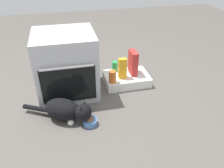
{
  "coord_description": "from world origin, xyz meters",
  "views": [
    {
      "loc": [
        0.02,
        -1.74,
        1.45
      ],
      "look_at": [
        0.45,
        0.14,
        0.25
      ],
      "focal_mm": 36.71,
      "sensor_mm": 36.0,
      "label": 1
    }
  ],
  "objects_px": {
    "oven": "(66,64)",
    "cat": "(66,110)",
    "food_bowl": "(90,122)",
    "cereal_box": "(133,63)",
    "soda_can": "(115,66)",
    "juice_carton": "(122,68)",
    "sauce_jar": "(112,77)",
    "pantry_cabinet": "(127,79)"
  },
  "relations": [
    {
      "from": "food_bowl",
      "to": "cat",
      "type": "relative_size",
      "value": 0.2
    },
    {
      "from": "oven",
      "to": "food_bowl",
      "type": "relative_size",
      "value": 5.27
    },
    {
      "from": "pantry_cabinet",
      "to": "oven",
      "type": "bearing_deg",
      "value": -177.65
    },
    {
      "from": "oven",
      "to": "food_bowl",
      "type": "xyz_separation_m",
      "value": [
        0.15,
        -0.61,
        -0.31
      ]
    },
    {
      "from": "oven",
      "to": "juice_carton",
      "type": "xyz_separation_m",
      "value": [
        0.62,
        -0.02,
        -0.11
      ]
    },
    {
      "from": "food_bowl",
      "to": "cat",
      "type": "distance_m",
      "value": 0.25
    },
    {
      "from": "pantry_cabinet",
      "to": "soda_can",
      "type": "height_order",
      "value": "soda_can"
    },
    {
      "from": "sauce_jar",
      "to": "soda_can",
      "type": "height_order",
      "value": "sauce_jar"
    },
    {
      "from": "juice_carton",
      "to": "sauce_jar",
      "type": "bearing_deg",
      "value": -150.5
    },
    {
      "from": "oven",
      "to": "soda_can",
      "type": "xyz_separation_m",
      "value": [
        0.57,
        0.16,
        -0.17
      ]
    },
    {
      "from": "pantry_cabinet",
      "to": "juice_carton",
      "type": "distance_m",
      "value": 0.19
    },
    {
      "from": "oven",
      "to": "cereal_box",
      "type": "relative_size",
      "value": 2.44
    },
    {
      "from": "oven",
      "to": "cereal_box",
      "type": "distance_m",
      "value": 0.77
    },
    {
      "from": "cat",
      "to": "sauce_jar",
      "type": "height_order",
      "value": "sauce_jar"
    },
    {
      "from": "pantry_cabinet",
      "to": "food_bowl",
      "type": "distance_m",
      "value": 0.84
    },
    {
      "from": "cat",
      "to": "sauce_jar",
      "type": "relative_size",
      "value": 4.62
    },
    {
      "from": "oven",
      "to": "cereal_box",
      "type": "bearing_deg",
      "value": 4.17
    },
    {
      "from": "pantry_cabinet",
      "to": "sauce_jar",
      "type": "bearing_deg",
      "value": -148.66
    },
    {
      "from": "cat",
      "to": "soda_can",
      "type": "xyz_separation_m",
      "value": [
        0.63,
        0.66,
        0.05
      ]
    },
    {
      "from": "juice_carton",
      "to": "cereal_box",
      "type": "bearing_deg",
      "value": 26.74
    },
    {
      "from": "oven",
      "to": "cat",
      "type": "xyz_separation_m",
      "value": [
        -0.05,
        -0.5,
        -0.22
      ]
    },
    {
      "from": "food_bowl",
      "to": "soda_can",
      "type": "relative_size",
      "value": 1.08
    },
    {
      "from": "cereal_box",
      "to": "juice_carton",
      "type": "bearing_deg",
      "value": -153.26
    },
    {
      "from": "food_bowl",
      "to": "sauce_jar",
      "type": "xyz_separation_m",
      "value": [
        0.33,
        0.52,
        0.14
      ]
    },
    {
      "from": "cat",
      "to": "soda_can",
      "type": "relative_size",
      "value": 5.39
    },
    {
      "from": "sauce_jar",
      "to": "cat",
      "type": "bearing_deg",
      "value": -143.0
    },
    {
      "from": "oven",
      "to": "pantry_cabinet",
      "type": "xyz_separation_m",
      "value": [
        0.69,
        0.03,
        -0.29
      ]
    },
    {
      "from": "cat",
      "to": "juice_carton",
      "type": "distance_m",
      "value": 0.83
    },
    {
      "from": "oven",
      "to": "food_bowl",
      "type": "bearing_deg",
      "value": -76.21
    },
    {
      "from": "oven",
      "to": "juice_carton",
      "type": "height_order",
      "value": "oven"
    },
    {
      "from": "sauce_jar",
      "to": "soda_can",
      "type": "xyz_separation_m",
      "value": [
        0.09,
        0.25,
        -0.01
      ]
    },
    {
      "from": "cereal_box",
      "to": "juice_carton",
      "type": "xyz_separation_m",
      "value": [
        -0.15,
        -0.08,
        -0.02
      ]
    },
    {
      "from": "juice_carton",
      "to": "cat",
      "type": "bearing_deg",
      "value": -144.39
    },
    {
      "from": "soda_can",
      "to": "sauce_jar",
      "type": "bearing_deg",
      "value": -109.21
    },
    {
      "from": "cat",
      "to": "juice_carton",
      "type": "xyz_separation_m",
      "value": [
        0.67,
        0.48,
        0.11
      ]
    },
    {
      "from": "cat",
      "to": "soda_can",
      "type": "distance_m",
      "value": 0.91
    },
    {
      "from": "oven",
      "to": "cat",
      "type": "relative_size",
      "value": 1.06
    },
    {
      "from": "soda_can",
      "to": "juice_carton",
      "type": "relative_size",
      "value": 0.5
    },
    {
      "from": "sauce_jar",
      "to": "pantry_cabinet",
      "type": "bearing_deg",
      "value": 31.34
    },
    {
      "from": "sauce_jar",
      "to": "cereal_box",
      "type": "bearing_deg",
      "value": 28.06
    },
    {
      "from": "pantry_cabinet",
      "to": "sauce_jar",
      "type": "distance_m",
      "value": 0.27
    },
    {
      "from": "oven",
      "to": "juice_carton",
      "type": "bearing_deg",
      "value": -1.77
    }
  ]
}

